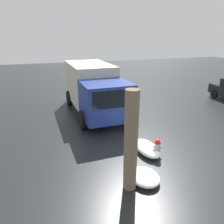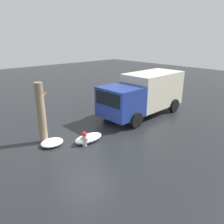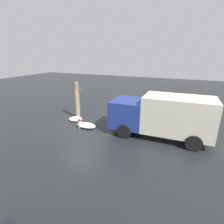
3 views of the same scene
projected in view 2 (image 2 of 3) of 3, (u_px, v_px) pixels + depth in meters
ground_plane at (85, 145)px, 10.42m from camera, size 60.00×60.00×0.00m
fire_hydrant at (85, 138)px, 10.31m from camera, size 0.34×0.43×0.71m
tree_trunk at (41, 113)px, 10.27m from camera, size 0.59×0.39×2.98m
delivery_truck at (144, 93)px, 14.14m from camera, size 6.23×2.63×2.69m
snow_pile_by_hydrant at (89, 138)px, 10.76m from camera, size 1.50×0.76×0.35m
snow_pile_curbside at (52, 143)px, 10.41m from camera, size 1.09×0.90×0.27m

